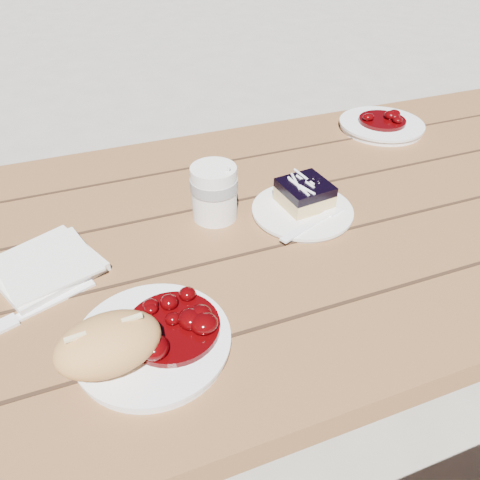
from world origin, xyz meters
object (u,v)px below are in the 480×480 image
object	(u,v)px
picnic_table	(236,290)
bread_roll	(109,344)
second_plate	(381,126)
main_plate	(153,342)
dessert_plate	(302,211)
coffee_cup	(214,193)
blueberry_cake	(305,193)

from	to	relation	value
picnic_table	bread_roll	bearing A→B (deg)	-136.93
picnic_table	second_plate	world-z (taller)	second_plate
main_plate	dessert_plate	bearing A→B (deg)	32.62
coffee_cup	second_plate	world-z (taller)	coffee_cup
blueberry_cake	second_plate	xyz separation A→B (m)	(0.35, 0.25, -0.03)
second_plate	picnic_table	bearing A→B (deg)	-151.75
picnic_table	main_plate	size ratio (longest dim) A/B	9.67
main_plate	blueberry_cake	world-z (taller)	blueberry_cake
main_plate	coffee_cup	distance (m)	0.32
main_plate	bread_roll	distance (m)	0.07
main_plate	picnic_table	bearing A→B (deg)	47.50
picnic_table	coffee_cup	xyz separation A→B (m)	(-0.02, 0.05, 0.21)
picnic_table	dessert_plate	world-z (taller)	dessert_plate
picnic_table	dessert_plate	distance (m)	0.21
second_plate	bread_roll	bearing A→B (deg)	-146.07
dessert_plate	blueberry_cake	size ratio (longest dim) A/B	1.94
main_plate	blueberry_cake	bearing A→B (deg)	33.63
coffee_cup	picnic_table	bearing A→B (deg)	-63.06
bread_roll	coffee_cup	xyz separation A→B (m)	(0.23, 0.28, 0.00)
bread_roll	blueberry_cake	xyz separation A→B (m)	(0.40, 0.25, -0.02)
blueberry_cake	coffee_cup	distance (m)	0.17
blueberry_cake	second_plate	world-z (taller)	blueberry_cake
bread_roll	dessert_plate	bearing A→B (deg)	31.01
picnic_table	bread_roll	size ratio (longest dim) A/B	14.97
coffee_cup	second_plate	bearing A→B (deg)	22.96
second_plate	blueberry_cake	bearing A→B (deg)	-143.90
picnic_table	second_plate	distance (m)	0.58
dessert_plate	main_plate	bearing A→B (deg)	-147.38
dessert_plate	second_plate	size ratio (longest dim) A/B	0.90
main_plate	coffee_cup	world-z (taller)	coffee_cup
dessert_plate	second_plate	xyz separation A→B (m)	(0.36, 0.27, 0.00)
dessert_plate	coffee_cup	xyz separation A→B (m)	(-0.16, 0.05, 0.05)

